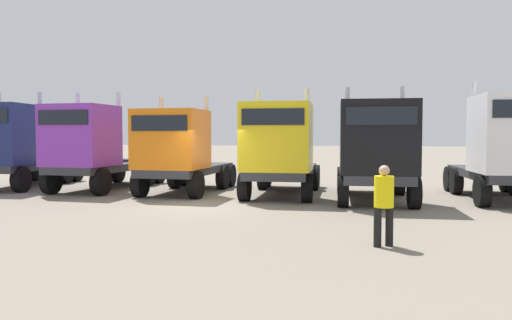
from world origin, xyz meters
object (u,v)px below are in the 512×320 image
(semi_truck_white, at_px, (508,147))
(visitor_in_hivis, at_px, (384,200))
(semi_truck_navy, at_px, (11,145))
(semi_truck_black, at_px, (376,150))
(semi_truck_yellow, at_px, (280,150))
(semi_truck_orange, at_px, (178,151))
(semi_truck_purple, at_px, (92,148))

(semi_truck_white, distance_m, visitor_in_hivis, 8.88)
(semi_truck_navy, distance_m, semi_truck_black, 15.24)
(semi_truck_yellow, xyz_separation_m, semi_truck_white, (7.80, 0.33, 0.13))
(semi_truck_orange, bearing_deg, visitor_in_hivis, 44.96)
(semi_truck_white, bearing_deg, visitor_in_hivis, -32.47)
(semi_truck_navy, distance_m, semi_truck_purple, 3.90)
(visitor_in_hivis, bearing_deg, semi_truck_orange, -166.06)
(semi_truck_purple, bearing_deg, semi_truck_white, 90.89)
(semi_truck_orange, height_order, visitor_in_hivis, semi_truck_orange)
(semi_truck_navy, relative_size, semi_truck_black, 1.04)
(semi_truck_black, bearing_deg, semi_truck_navy, -97.82)
(semi_truck_purple, relative_size, semi_truck_white, 1.04)
(semi_truck_navy, xyz_separation_m, semi_truck_yellow, (11.77, -0.12, -0.11))
(semi_truck_navy, distance_m, semi_truck_white, 19.57)
(semi_truck_yellow, xyz_separation_m, semi_truck_black, (3.46, -0.70, 0.03))
(semi_truck_orange, distance_m, visitor_in_hivis, 10.69)
(semi_truck_black, bearing_deg, visitor_in_hivis, -3.01)
(semi_truck_purple, height_order, semi_truck_yellow, semi_truck_purple)
(semi_truck_purple, relative_size, semi_truck_yellow, 0.99)
(semi_truck_black, bearing_deg, semi_truck_white, 98.54)
(semi_truck_purple, bearing_deg, visitor_in_hivis, 56.77)
(semi_truck_purple, xyz_separation_m, semi_truck_white, (15.67, 0.20, 0.10))
(semi_truck_yellow, bearing_deg, semi_truck_orange, -93.02)
(semi_truck_yellow, bearing_deg, semi_truck_white, 88.58)
(semi_truck_purple, height_order, visitor_in_hivis, semi_truck_purple)
(semi_truck_purple, distance_m, visitor_in_hivis, 13.83)
(semi_truck_orange, relative_size, semi_truck_yellow, 0.89)
(semi_truck_navy, height_order, semi_truck_black, semi_truck_navy)
(semi_truck_orange, relative_size, semi_truck_black, 0.93)
(semi_truck_purple, height_order, semi_truck_orange, semi_truck_purple)
(semi_truck_black, xyz_separation_m, visitor_in_hivis, (0.21, -6.77, -0.83))
(semi_truck_black, relative_size, semi_truck_white, 1.01)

